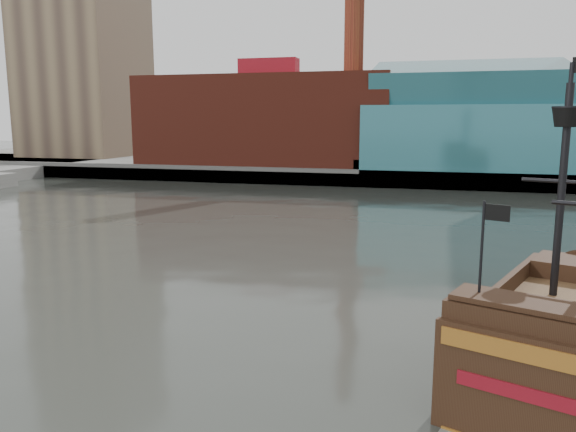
% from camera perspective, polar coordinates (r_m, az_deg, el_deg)
% --- Properties ---
extents(ground, '(400.00, 400.00, 0.00)m').
position_cam_1_polar(ground, '(23.89, -2.85, -14.93)').
color(ground, '#262924').
rests_on(ground, ground).
extents(promenade_far, '(220.00, 60.00, 2.00)m').
position_cam_1_polar(promenade_far, '(113.15, 11.91, 5.05)').
color(promenade_far, slate).
rests_on(promenade_far, ground).
extents(seawall, '(220.00, 1.00, 2.60)m').
position_cam_1_polar(seawall, '(83.82, 10.64, 3.69)').
color(seawall, '#4C4C49').
rests_on(seawall, ground).
extents(skyline, '(149.00, 45.00, 62.00)m').
position_cam_1_polar(skyline, '(106.16, 15.05, 17.37)').
color(skyline, '#766247').
rests_on(skyline, promenade_far).
extents(pirate_ship, '(11.16, 18.59, 13.36)m').
position_cam_1_polar(pirate_ship, '(25.34, 26.30, -11.52)').
color(pirate_ship, black).
rests_on(pirate_ship, ground).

